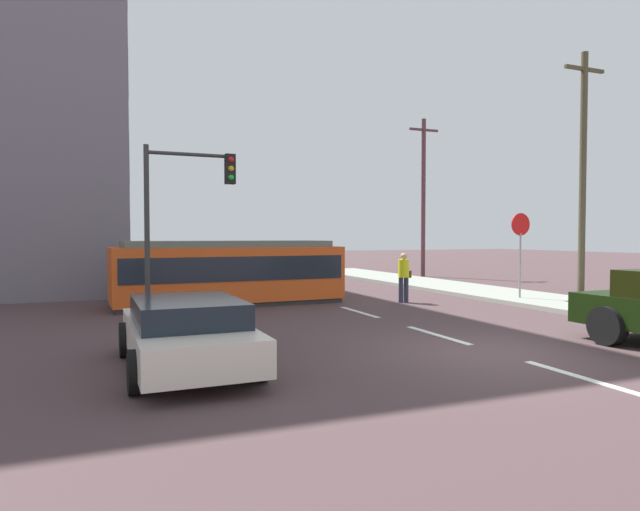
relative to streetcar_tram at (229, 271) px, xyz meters
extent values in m
plane|color=#4A3739|center=(3.13, 0.64, -1.08)|extent=(120.00, 120.00, 0.00)
cube|color=#949A8D|center=(9.93, -3.36, -1.01)|extent=(3.20, 36.00, 0.14)
cube|color=silver|center=(3.13, -11.36, -1.07)|extent=(0.16, 2.40, 0.01)
cube|color=silver|center=(3.13, -7.36, -1.07)|extent=(0.16, 2.40, 0.01)
cube|color=silver|center=(3.13, -3.36, -1.07)|extent=(0.16, 2.40, 0.01)
cube|color=silver|center=(3.13, 6.00, -1.07)|extent=(0.16, 2.40, 0.01)
cube|color=silver|center=(3.13, 12.00, -1.07)|extent=(0.16, 2.40, 0.01)
cube|color=#2D3847|center=(-2.89, 10.85, 0.84)|extent=(0.06, 13.81, 1.92)
cube|color=#2D3847|center=(-2.89, 10.85, 4.04)|extent=(0.06, 13.81, 1.92)
cube|color=#2D3847|center=(-2.89, 10.85, 7.24)|extent=(0.06, 13.81, 1.92)
cube|color=#2D3847|center=(-2.89, 10.85, 10.44)|extent=(0.06, 13.81, 1.92)
cube|color=#DE521C|center=(0.00, 0.00, -0.06)|extent=(7.42, 2.80, 1.73)
cube|color=#2D2D2D|center=(0.00, 0.00, -1.00)|extent=(7.27, 2.67, 0.15)
cube|color=#5B675E|center=(0.00, 0.00, 0.90)|extent=(6.67, 2.40, 0.20)
cube|color=#1E232D|center=(0.00, 0.00, 0.15)|extent=(7.13, 2.83, 0.76)
cube|color=navy|center=(2.26, 5.62, 0.02)|extent=(2.52, 5.23, 1.60)
cube|color=black|center=(2.25, 3.06, 0.26)|extent=(2.25, 0.13, 0.96)
cube|color=black|center=(2.26, 5.62, 0.31)|extent=(2.56, 4.45, 0.64)
cylinder|color=black|center=(2.26, 3.95, -0.63)|extent=(2.55, 0.91, 0.90)
cylinder|color=black|center=(2.27, 7.29, -0.63)|extent=(2.55, 0.91, 0.90)
cylinder|color=#2B2D40|center=(5.46, -1.81, -0.65)|extent=(0.16, 0.16, 0.85)
cylinder|color=#2B2D40|center=(5.66, -1.81, -0.65)|extent=(0.16, 0.16, 0.85)
cylinder|color=yellow|center=(5.56, -1.81, 0.07)|extent=(0.36, 0.36, 0.60)
sphere|color=tan|center=(5.56, -1.81, 0.48)|extent=(0.22, 0.22, 0.22)
cube|color=#523C10|center=(5.78, -1.76, -0.13)|extent=(0.22, 0.20, 0.24)
cylinder|color=black|center=(5.72, -9.60, -0.68)|extent=(0.29, 0.80, 0.80)
cube|color=silver|center=(-2.55, -8.34, -0.56)|extent=(1.86, 4.35, 0.55)
cube|color=black|center=(-2.54, -8.49, -0.09)|extent=(1.69, 2.40, 0.40)
cylinder|color=black|center=(-3.46, -7.05, -0.76)|extent=(0.23, 0.64, 0.64)
cylinder|color=black|center=(-1.67, -7.03, -0.76)|extent=(0.23, 0.64, 0.64)
cylinder|color=black|center=(-3.42, -9.65, -0.76)|extent=(0.23, 0.64, 0.64)
cylinder|color=black|center=(-1.63, -9.62, -0.76)|extent=(0.23, 0.64, 0.64)
cube|color=silver|center=(-2.37, 4.00, -0.56)|extent=(1.93, 4.56, 0.55)
cube|color=black|center=(-2.37, 3.85, -0.09)|extent=(1.76, 2.52, 0.40)
cylinder|color=black|center=(-3.29, 5.37, -0.76)|extent=(0.23, 0.64, 0.64)
cylinder|color=black|center=(-1.41, 5.35, -0.76)|extent=(0.23, 0.64, 0.64)
cylinder|color=black|center=(-3.32, 2.65, -0.76)|extent=(0.23, 0.64, 0.64)
cylinder|color=black|center=(-1.44, 2.63, -0.76)|extent=(0.23, 0.64, 0.64)
cube|color=#2D652E|center=(-2.17, 10.35, -0.56)|extent=(1.79, 4.16, 0.55)
cube|color=black|center=(-2.17, 10.20, -0.09)|extent=(1.63, 2.29, 0.40)
cylinder|color=black|center=(-3.03, 11.60, -0.76)|extent=(0.23, 0.64, 0.64)
cylinder|color=black|center=(-1.28, 11.58, -0.76)|extent=(0.23, 0.64, 0.64)
cylinder|color=black|center=(-3.05, 9.11, -0.76)|extent=(0.23, 0.64, 0.64)
cylinder|color=black|center=(-1.31, 9.10, -0.76)|extent=(0.23, 0.64, 0.64)
cube|color=silver|center=(-2.60, 16.72, -0.56)|extent=(1.94, 4.24, 0.55)
cube|color=black|center=(-2.59, 16.57, -0.09)|extent=(1.74, 2.35, 0.40)
cylinder|color=black|center=(-3.54, 17.95, -0.76)|extent=(0.24, 0.65, 0.64)
cylinder|color=black|center=(-1.72, 18.00, -0.76)|extent=(0.24, 0.65, 0.64)
cylinder|color=black|center=(-3.48, 15.44, -0.76)|extent=(0.24, 0.65, 0.64)
cylinder|color=black|center=(-1.65, 15.48, -0.76)|extent=(0.24, 0.65, 0.64)
cylinder|color=gray|center=(9.38, -3.07, 0.16)|extent=(0.07, 0.07, 2.20)
cylinder|color=red|center=(9.38, -3.07, 1.56)|extent=(0.76, 0.04, 0.76)
cylinder|color=#333333|center=(-2.73, -2.42, 1.26)|extent=(0.14, 0.14, 4.68)
cylinder|color=#333333|center=(-1.60, -2.42, 3.40)|extent=(2.26, 0.10, 0.10)
cube|color=black|center=(-0.47, -2.42, 3.05)|extent=(0.28, 0.24, 0.84)
sphere|color=red|center=(-0.47, -2.55, 3.30)|extent=(0.16, 0.16, 0.16)
sphere|color=gold|center=(-0.47, -2.55, 3.05)|extent=(0.16, 0.16, 0.16)
sphere|color=green|center=(-0.47, -2.55, 2.80)|extent=(0.16, 0.16, 0.16)
cylinder|color=#4C442F|center=(12.25, -3.00, 3.33)|extent=(0.24, 0.24, 8.82)
cube|color=#4C442F|center=(12.25, -3.00, 7.14)|extent=(1.80, 0.12, 0.12)
cylinder|color=brown|center=(12.70, 8.12, 3.28)|extent=(0.24, 0.24, 8.71)
cube|color=brown|center=(12.70, 8.12, 7.03)|extent=(1.80, 0.12, 0.12)
camera|label=1|loc=(-3.83, -17.59, 1.14)|focal=30.36mm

